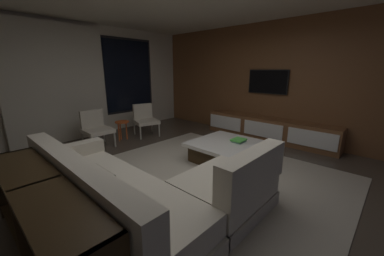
% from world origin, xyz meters
% --- Properties ---
extents(floor, '(9.20, 9.20, 0.00)m').
position_xyz_m(floor, '(0.00, 0.00, 0.00)').
color(floor, '#473D33').
extents(back_wall_with_window, '(6.60, 0.30, 2.70)m').
position_xyz_m(back_wall_with_window, '(-0.06, 3.62, 1.34)').
color(back_wall_with_window, beige).
rests_on(back_wall_with_window, floor).
extents(media_wall, '(0.12, 7.80, 2.70)m').
position_xyz_m(media_wall, '(3.06, 0.00, 1.35)').
color(media_wall, brown).
rests_on(media_wall, floor).
extents(area_rug, '(3.20, 3.80, 0.01)m').
position_xyz_m(area_rug, '(0.35, -0.10, 0.01)').
color(area_rug, '#ADA391').
rests_on(area_rug, floor).
extents(sectional_couch, '(1.98, 2.50, 0.82)m').
position_xyz_m(sectional_couch, '(-0.95, -0.19, 0.29)').
color(sectional_couch, '#B1A997').
rests_on(sectional_couch, floor).
extents(coffee_table, '(1.16, 1.16, 0.36)m').
position_xyz_m(coffee_table, '(1.02, 0.04, 0.19)').
color(coffee_table, '#332413').
rests_on(coffee_table, floor).
extents(book_stack_on_coffee_table, '(0.26, 0.21, 0.05)m').
position_xyz_m(book_stack_on_coffee_table, '(1.19, -0.10, 0.39)').
color(book_stack_on_coffee_table, '#7F969F').
rests_on(book_stack_on_coffee_table, coffee_table).
extents(accent_chair_near_window, '(0.68, 0.69, 0.78)m').
position_xyz_m(accent_chair_near_window, '(1.05, 2.56, 0.43)').
color(accent_chair_near_window, '#B2ADA0').
rests_on(accent_chair_near_window, floor).
extents(accent_chair_by_curtain, '(0.54, 0.56, 0.78)m').
position_xyz_m(accent_chair_by_curtain, '(-0.20, 2.60, 0.43)').
color(accent_chair_by_curtain, '#B2ADA0').
rests_on(accent_chair_by_curtain, floor).
extents(side_stool, '(0.32, 0.32, 0.46)m').
position_xyz_m(side_stool, '(0.40, 2.56, 0.37)').
color(side_stool, '#BF4C1E').
rests_on(side_stool, floor).
extents(media_console, '(0.46, 3.10, 0.52)m').
position_xyz_m(media_console, '(2.77, 0.05, 0.25)').
color(media_console, brown).
rests_on(media_console, floor).
extents(mounted_tv, '(0.05, 0.96, 0.56)m').
position_xyz_m(mounted_tv, '(2.95, 0.25, 1.35)').
color(mounted_tv, black).
extents(console_table_behind_couch, '(0.40, 2.10, 0.74)m').
position_xyz_m(console_table_behind_couch, '(-1.87, -0.06, 0.42)').
color(console_table_behind_couch, '#332413').
rests_on(console_table_behind_couch, floor).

